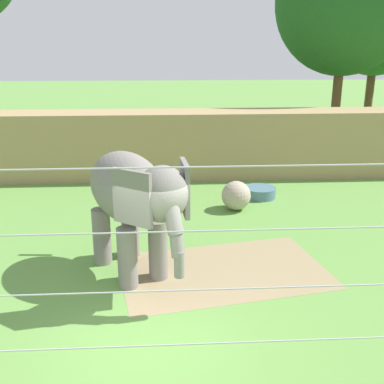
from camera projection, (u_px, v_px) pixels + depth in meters
name	position (u px, v px, depth m)	size (l,w,h in m)	color
ground_plane	(145.00, 338.00, 8.39)	(120.00, 120.00, 0.00)	#609342
dirt_patch	(223.00, 271.00, 10.84)	(4.72, 2.90, 0.01)	#937F5B
embankment_wall	(154.00, 144.00, 18.18)	(36.00, 1.80, 2.56)	tan
elephant	(133.00, 196.00, 10.09)	(2.73, 3.51, 2.87)	gray
enrichment_ball	(236.00, 196.00, 14.70)	(0.93, 0.93, 0.93)	tan
cable_fence	(133.00, 311.00, 5.63)	(10.59, 0.28, 3.94)	brown
water_tub	(260.00, 192.00, 15.96)	(1.10, 1.10, 0.35)	slate
tree_left_of_centre	(377.00, 25.00, 24.61)	(5.09, 5.09, 8.69)	brown
tree_behind_wall	(346.00, 1.00, 21.04)	(6.35, 6.35, 10.24)	brown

